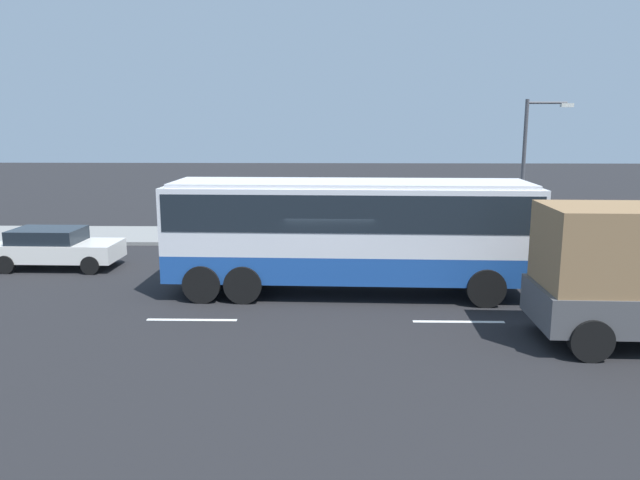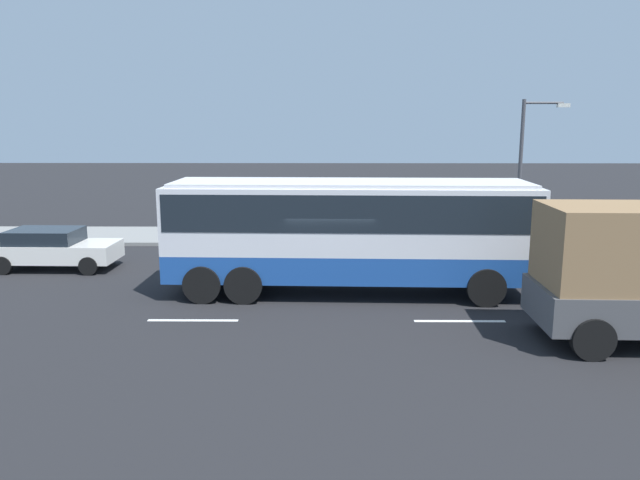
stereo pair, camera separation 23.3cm
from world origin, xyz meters
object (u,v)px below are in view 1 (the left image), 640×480
object	(u,v)px
pedestrian_near_curb	(380,218)
street_lamp	(529,159)
coach_bus	(350,224)
car_white_minivan	(56,247)

from	to	relation	value
pedestrian_near_curb	street_lamp	distance (m)	6.72
pedestrian_near_curb	street_lamp	world-z (taller)	street_lamp
coach_bus	pedestrian_near_curb	bearing A→B (deg)	80.78
coach_bus	pedestrian_near_curb	distance (m)	7.98
car_white_minivan	pedestrian_near_curb	xyz separation A→B (m)	(11.91, 4.76, 0.36)
car_white_minivan	coach_bus	bearing A→B (deg)	-15.26
pedestrian_near_curb	street_lamp	size ratio (longest dim) A/B	0.29
car_white_minivan	pedestrian_near_curb	world-z (taller)	pedestrian_near_curb
car_white_minivan	street_lamp	distance (m)	19.00
coach_bus	street_lamp	bearing A→B (deg)	47.18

